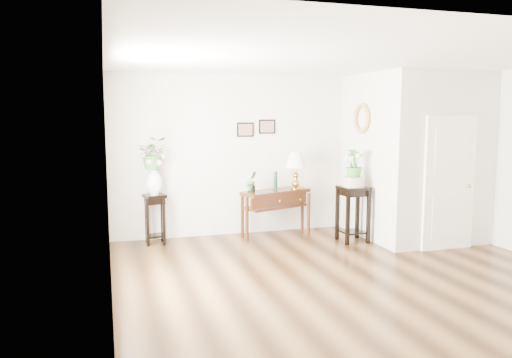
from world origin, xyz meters
name	(u,v)px	position (x,y,z in m)	size (l,w,h in m)	color
floor	(349,276)	(0.00, 0.00, 0.00)	(6.00, 5.50, 0.02)	brown
ceiling	(355,59)	(0.00, 0.00, 2.80)	(6.00, 5.50, 0.02)	white
wall_back	(280,154)	(0.00, 2.75, 1.40)	(6.00, 0.02, 2.80)	silver
wall_left	(108,179)	(-3.00, 0.00, 1.40)	(0.02, 5.50, 2.80)	silver
partition	(412,156)	(2.10, 1.77, 1.40)	(1.80, 1.95, 2.80)	silver
door	(449,183)	(2.10, 0.78, 1.05)	(0.90, 0.05, 2.10)	white
art_print_left	(245,130)	(-0.65, 2.73, 1.85)	(0.30, 0.02, 0.25)	black
art_print_right	(267,127)	(-0.25, 2.73, 1.90)	(0.30, 0.02, 0.25)	black
wall_ornament	(361,118)	(1.16, 1.90, 2.05)	(0.51, 0.51, 0.07)	gold
console_table	(276,214)	(-0.23, 2.30, 0.41)	(1.23, 0.41, 0.82)	#371A0C
table_lamp	(296,169)	(0.14, 2.30, 1.17)	(0.38, 0.38, 0.66)	#AA7623
green_vase	(275,180)	(-0.24, 2.30, 0.99)	(0.07, 0.07, 0.32)	black
potted_plant	(252,182)	(-0.66, 2.30, 0.99)	(0.18, 0.15, 0.33)	#3D7E2E
plant_stand_a	(155,219)	(-2.27, 2.43, 0.41)	(0.32, 0.32, 0.82)	black
porcelain_vase	(154,181)	(-2.27, 2.43, 1.05)	(0.27, 0.27, 0.46)	silver
lily_arrangement	(153,154)	(-2.27, 2.43, 1.49)	(0.48, 0.41, 0.53)	#3D7E2E
plant_stand_b	(353,214)	(0.90, 1.63, 0.47)	(0.44, 0.44, 0.93)	black
ceramic_bowl	(354,182)	(0.90, 1.63, 1.01)	(0.36, 0.36, 0.16)	beige
narcissus	(354,164)	(0.90, 1.63, 1.30)	(0.28, 0.28, 0.50)	#3D7E2E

